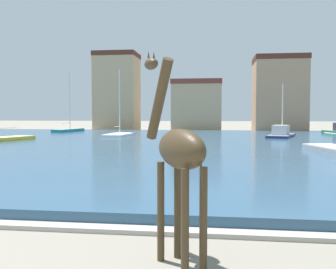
{
  "coord_description": "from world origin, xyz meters",
  "views": [
    {
      "loc": [
        2.76,
        -1.53,
        2.94
      ],
      "look_at": [
        1.06,
        11.69,
        2.2
      ],
      "focal_mm": 40.08,
      "sensor_mm": 36.0,
      "label": 1
    }
  ],
  "objects_px": {
    "sailboat_teal": "(71,131)",
    "sailboat_navy": "(282,135)",
    "giraffe_statue": "(178,153)",
    "sailboat_white": "(120,136)"
  },
  "relations": [
    {
      "from": "giraffe_statue",
      "to": "sailboat_navy",
      "type": "xyz_separation_m",
      "value": [
        7.96,
        35.72,
        -1.65
      ]
    },
    {
      "from": "sailboat_white",
      "to": "sailboat_navy",
      "type": "bearing_deg",
      "value": 0.14
    },
    {
      "from": "sailboat_navy",
      "to": "sailboat_white",
      "type": "bearing_deg",
      "value": -179.86
    },
    {
      "from": "giraffe_statue",
      "to": "sailboat_white",
      "type": "height_order",
      "value": "sailboat_white"
    },
    {
      "from": "sailboat_teal",
      "to": "sailboat_navy",
      "type": "bearing_deg",
      "value": -17.8
    },
    {
      "from": "giraffe_statue",
      "to": "sailboat_white",
      "type": "relative_size",
      "value": 0.53
    },
    {
      "from": "giraffe_statue",
      "to": "sailboat_teal",
      "type": "xyz_separation_m",
      "value": [
        -20.17,
        44.75,
        -1.75
      ]
    },
    {
      "from": "sailboat_teal",
      "to": "sailboat_navy",
      "type": "height_order",
      "value": "sailboat_teal"
    },
    {
      "from": "giraffe_statue",
      "to": "sailboat_navy",
      "type": "distance_m",
      "value": 36.63
    },
    {
      "from": "giraffe_statue",
      "to": "sailboat_navy",
      "type": "relative_size",
      "value": 0.58
    }
  ]
}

